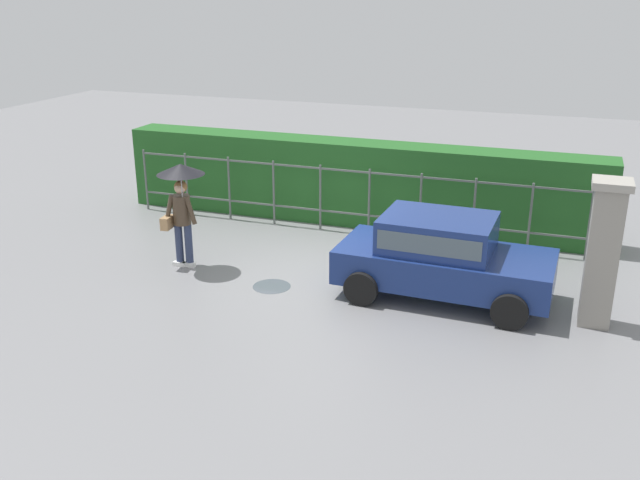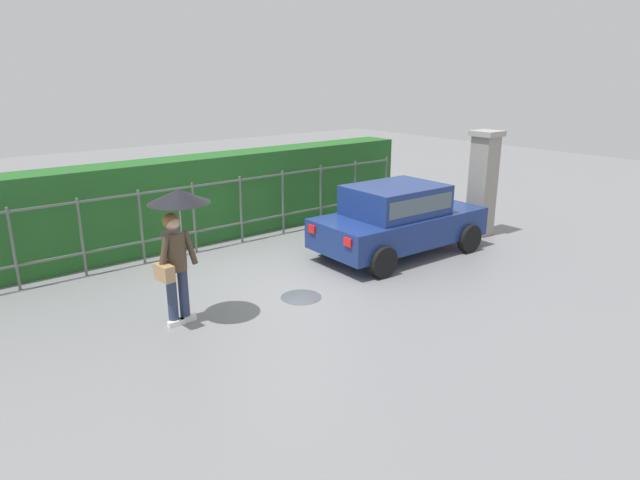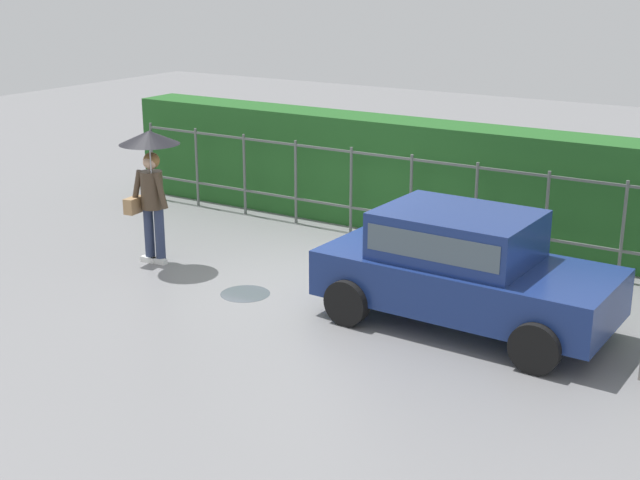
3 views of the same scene
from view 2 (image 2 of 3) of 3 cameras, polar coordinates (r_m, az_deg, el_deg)
name	(u,v)px [view 2 (image 2 of 3)]	position (r m, az deg, el deg)	size (l,w,h in m)	color
ground_plane	(292,277)	(10.39, -2.93, -3.81)	(40.00, 40.00, 0.00)	slate
car	(398,217)	(11.55, 8.04, 2.38)	(3.78, 1.95, 1.48)	navy
pedestrian	(176,229)	(8.30, -14.60, 1.16)	(0.90, 0.90, 2.08)	#2D3856
gate_pillar	(483,183)	(13.29, 16.47, 5.71)	(0.60, 0.60, 2.42)	gray
fence_section	(218,211)	(12.08, -10.48, 3.01)	(10.26, 0.05, 1.50)	#59605B
hedge_row	(201,199)	(12.72, -12.18, 4.20)	(11.21, 0.90, 1.90)	#235B23
puddle_near	(301,297)	(9.47, -1.96, -5.92)	(0.70, 0.70, 0.00)	#4C545B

